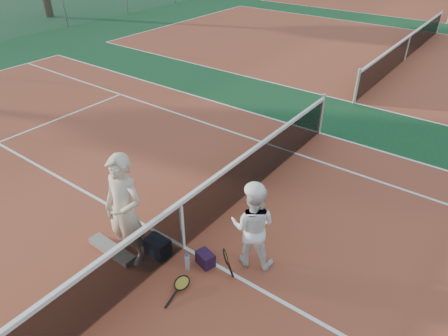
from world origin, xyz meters
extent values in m
plane|color=#103B1D|center=(0.00, 0.00, 0.00)|extent=(130.00, 130.00, 0.00)
cube|color=brown|center=(0.00, 0.00, 0.00)|extent=(23.77, 10.97, 0.01)
cube|color=brown|center=(0.00, 13.50, 0.00)|extent=(23.77, 10.97, 0.01)
imported|color=beige|center=(-0.54, -0.71, 1.00)|extent=(0.78, 0.56, 2.01)
imported|color=white|center=(1.14, 0.44, 0.76)|extent=(0.90, 0.80, 1.52)
cube|color=black|center=(-0.24, -0.38, 0.16)|extent=(0.42, 0.29, 0.33)
cube|color=black|center=(0.57, -0.09, 0.12)|extent=(0.35, 0.28, 0.25)
cube|color=slate|center=(-0.92, -0.83, 0.05)|extent=(1.00, 0.25, 0.10)
cylinder|color=#C6E0FB|center=(0.40, -0.35, 0.15)|extent=(0.09, 0.09, 0.30)
camera|label=1|loc=(3.68, -3.75, 4.95)|focal=32.00mm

